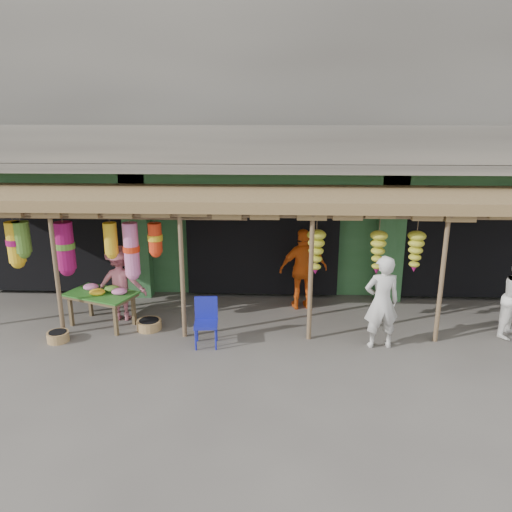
{
  "coord_description": "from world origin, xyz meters",
  "views": [
    {
      "loc": [
        0.33,
        -9.36,
        4.42
      ],
      "look_at": [
        -0.11,
        1.0,
        1.36
      ],
      "focal_mm": 35.0,
      "sensor_mm": 36.0,
      "label": 1
    }
  ],
  "objects_px": {
    "person_vendor": "(303,269)",
    "person_shopper": "(121,283)",
    "flower_table": "(102,295)",
    "person_front": "(382,302)",
    "blue_chair": "(206,319)"
  },
  "relations": [
    {
      "from": "person_vendor",
      "to": "person_shopper",
      "type": "relative_size",
      "value": 1.13
    },
    {
      "from": "blue_chair",
      "to": "person_vendor",
      "type": "relative_size",
      "value": 0.5
    },
    {
      "from": "person_front",
      "to": "person_shopper",
      "type": "height_order",
      "value": "person_front"
    },
    {
      "from": "flower_table",
      "to": "person_shopper",
      "type": "distance_m",
      "value": 0.48
    },
    {
      "from": "flower_table",
      "to": "blue_chair",
      "type": "xyz_separation_m",
      "value": [
        2.29,
        -0.79,
        -0.16
      ]
    },
    {
      "from": "person_vendor",
      "to": "person_front",
      "type": "bearing_deg",
      "value": 115.64
    },
    {
      "from": "person_shopper",
      "to": "blue_chair",
      "type": "bearing_deg",
      "value": 148.61
    },
    {
      "from": "person_front",
      "to": "person_shopper",
      "type": "distance_m",
      "value": 5.45
    },
    {
      "from": "flower_table",
      "to": "person_front",
      "type": "height_order",
      "value": "person_front"
    },
    {
      "from": "blue_chair",
      "to": "person_shopper",
      "type": "distance_m",
      "value": 2.31
    },
    {
      "from": "blue_chair",
      "to": "flower_table",
      "type": "bearing_deg",
      "value": 156.11
    },
    {
      "from": "flower_table",
      "to": "person_shopper",
      "type": "bearing_deg",
      "value": 69.91
    },
    {
      "from": "flower_table",
      "to": "person_vendor",
      "type": "xyz_separation_m",
      "value": [
        4.26,
        1.14,
        0.25
      ]
    },
    {
      "from": "person_vendor",
      "to": "person_shopper",
      "type": "xyz_separation_m",
      "value": [
        -3.95,
        -0.8,
        -0.11
      ]
    },
    {
      "from": "person_shopper",
      "to": "flower_table",
      "type": "bearing_deg",
      "value": 46.75
    }
  ]
}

